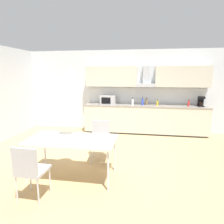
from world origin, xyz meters
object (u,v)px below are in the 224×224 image
(coffee_maker, at_px, (201,101))
(bottle_brown, at_px, (146,102))
(bottle_white, at_px, (133,102))
(bottle_blue, at_px, (142,102))
(pendant_lamp, at_px, (69,74))
(microwave, at_px, (108,100))
(bottle_yellow, at_px, (157,103))
(bottle_red, at_px, (189,103))
(chair_near_left, at_px, (29,168))
(dining_table, at_px, (72,141))
(chair_far_right, at_px, (100,137))

(coffee_maker, bearing_deg, bottle_brown, 179.07)
(coffee_maker, bearing_deg, bottle_white, -179.30)
(bottle_blue, height_order, pendant_lamp, pendant_lamp)
(bottle_brown, distance_m, pendant_lamp, 3.47)
(microwave, xyz_separation_m, bottle_blue, (1.09, -0.02, -0.03))
(bottle_yellow, height_order, pendant_lamp, pendant_lamp)
(coffee_maker, xyz_separation_m, bottle_brown, (-1.62, 0.03, -0.05))
(bottle_brown, xyz_separation_m, bottle_yellow, (0.34, -0.06, -0.02))
(bottle_blue, bearing_deg, bottle_brown, 32.64)
(microwave, height_order, bottle_blue, microwave)
(bottle_brown, height_order, pendant_lamp, pendant_lamp)
(microwave, height_order, bottle_white, microwave)
(microwave, bearing_deg, bottle_yellow, -0.36)
(pendant_lamp, bearing_deg, bottle_red, 49.23)
(bottle_brown, bearing_deg, chair_near_left, -113.43)
(dining_table, height_order, pendant_lamp, pendant_lamp)
(microwave, height_order, coffee_maker, coffee_maker)
(bottle_brown, bearing_deg, coffee_maker, -0.93)
(bottle_brown, relative_size, bottle_red, 1.08)
(coffee_maker, distance_m, bottle_yellow, 1.28)
(coffee_maker, bearing_deg, dining_table, -133.89)
(microwave, bearing_deg, coffee_maker, 0.53)
(bottle_white, distance_m, bottle_yellow, 0.77)
(bottle_white, xyz_separation_m, bottle_brown, (0.43, 0.05, 0.00))
(dining_table, distance_m, pendant_lamp, 1.19)
(coffee_maker, height_order, bottle_yellow, coffee_maker)
(bottle_blue, bearing_deg, bottle_white, 175.23)
(microwave, bearing_deg, chair_near_left, -96.94)
(microwave, height_order, bottle_red, microwave)
(bottle_blue, relative_size, chair_far_right, 0.29)
(bottle_white, relative_size, chair_near_left, 0.27)
(bottle_red, relative_size, pendant_lamp, 0.68)
(bottle_white, bearing_deg, bottle_yellow, -0.83)
(bottle_white, xyz_separation_m, bottle_red, (1.68, -0.04, -0.01))
(bottle_blue, bearing_deg, bottle_red, -0.64)
(bottle_blue, xyz_separation_m, pendant_lamp, (-1.21, -3.01, 0.86))
(microwave, relative_size, bottle_red, 2.21)
(microwave, bearing_deg, bottle_blue, -1.29)
(bottle_brown, distance_m, bottle_yellow, 0.34)
(bottle_brown, bearing_deg, bottle_yellow, -10.50)
(dining_table, bearing_deg, chair_far_right, 66.51)
(chair_far_right, bearing_deg, coffee_maker, 41.10)
(bottle_red, height_order, chair_near_left, bottle_red)
(bottle_yellow, relative_size, pendant_lamp, 0.57)
(chair_near_left, bearing_deg, bottle_white, 71.91)
(bottle_yellow, height_order, bottle_red, bottle_red)
(bottle_yellow, xyz_separation_m, bottle_blue, (-0.46, -0.01, 0.03))
(bottle_white, height_order, bottle_yellow, bottle_white)
(microwave, relative_size, coffee_maker, 1.60)
(bottle_yellow, bearing_deg, chair_far_right, -120.60)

